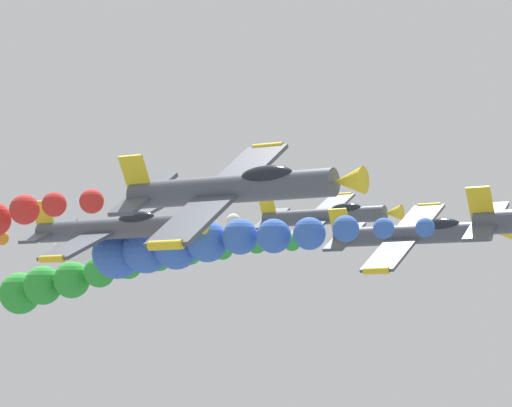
{
  "coord_description": "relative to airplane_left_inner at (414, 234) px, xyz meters",
  "views": [
    {
      "loc": [
        50.41,
        27.42,
        72.41
      ],
      "look_at": [
        0.0,
        0.0,
        79.02
      ],
      "focal_mm": 82.39,
      "sensor_mm": 36.0,
      "label": 1
    }
  ],
  "objects": [
    {
      "name": "airplane_right_outer",
      "position": [
        -11.45,
        -10.73,
        2.58
      ],
      "size": [
        8.73,
        10.35,
        4.56
      ],
      "rotation": [
        0.0,
        0.46,
        0.0
      ],
      "color": "#474C56"
    },
    {
      "name": "airplane_left_inner",
      "position": [
        0.0,
        0.0,
        0.0
      ],
      "size": [
        8.67,
        10.35,
        4.69
      ],
      "rotation": [
        0.0,
        0.48,
        0.0
      ],
      "color": "#474C56"
    },
    {
      "name": "smoke_trail_left_inner",
      "position": [
        -0.89,
        -23.69,
        -1.86
      ],
      "size": [
        3.4,
        23.24,
        4.59
      ],
      "color": "green"
    },
    {
      "name": "airplane_left_outer",
      "position": [
        10.99,
        -12.42,
        -0.04
      ],
      "size": [
        9.01,
        10.35,
        3.87
      ],
      "rotation": [
        0.0,
        0.38,
        0.0
      ],
      "color": "#474C56"
    },
    {
      "name": "smoke_trail_right_outer",
      "position": [
        -15.04,
        -31.83,
        1.87
      ],
      "size": [
        7.52,
        20.8,
        2.98
      ],
      "color": "white"
    },
    {
      "name": "airplane_right_inner",
      "position": [
        21.3,
        0.66,
        0.09
      ],
      "size": [
        8.39,
        10.35,
        5.21
      ],
      "rotation": [
        0.0,
        0.54,
        0.0
      ],
      "color": "#474C56"
    },
    {
      "name": "smoke_trail_lead",
      "position": [
        9.21,
        -9.19,
        -0.94
      ],
      "size": [
        2.89,
        19.56,
        2.82
      ],
      "color": "blue"
    }
  ]
}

